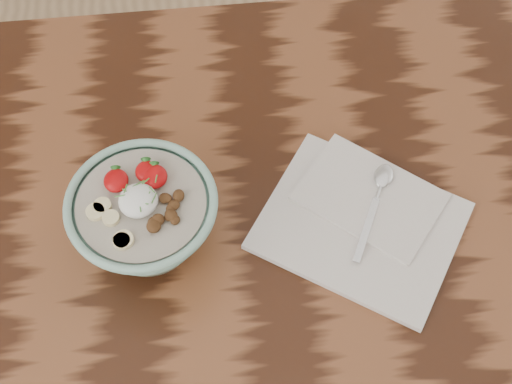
% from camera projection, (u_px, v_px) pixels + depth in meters
% --- Properties ---
extents(table, '(1.60, 0.90, 0.75)m').
position_uv_depth(table, '(270.00, 256.00, 1.11)').
color(table, '#34190D').
rests_on(table, ground).
extents(breakfast_bowl, '(0.20, 0.20, 0.13)m').
position_uv_depth(breakfast_bowl, '(145.00, 218.00, 0.96)').
color(breakfast_bowl, '#88B7A6').
rests_on(breakfast_bowl, table).
extents(napkin, '(0.35, 0.33, 0.02)m').
position_uv_depth(napkin, '(362.00, 219.00, 1.02)').
color(napkin, silver).
rests_on(napkin, table).
extents(spoon, '(0.09, 0.16, 0.01)m').
position_uv_depth(spoon, '(379.00, 189.00, 1.04)').
color(spoon, silver).
rests_on(spoon, napkin).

